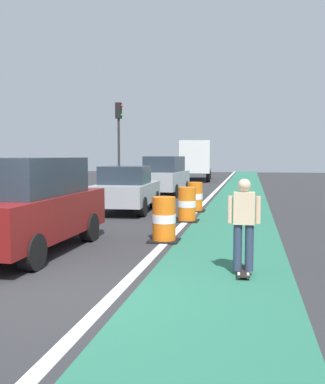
# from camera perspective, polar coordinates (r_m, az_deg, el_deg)

# --- Properties ---
(ground_plane) EXTENTS (100.00, 100.00, 0.00)m
(ground_plane) POSITION_cam_1_polar(r_m,az_deg,el_deg) (7.19, -13.30, -12.31)
(ground_plane) COLOR #2D2D30
(bike_lane_strip) EXTENTS (2.50, 80.00, 0.01)m
(bike_lane_strip) POSITION_cam_1_polar(r_m,az_deg,el_deg) (18.37, 9.61, -1.88)
(bike_lane_strip) COLOR #286B51
(bike_lane_strip) RESTS_ON ground
(lane_divider_stripe) EXTENTS (0.20, 80.00, 0.01)m
(lane_divider_stripe) POSITION_cam_1_polar(r_m,az_deg,el_deg) (18.47, 4.96, -1.79)
(lane_divider_stripe) COLOR silver
(lane_divider_stripe) RESTS_ON ground
(skateboarder_on_lane) EXTENTS (0.57, 0.81, 1.69)m
(skateboarder_on_lane) POSITION_cam_1_polar(r_m,az_deg,el_deg) (7.88, 10.36, -3.97)
(skateboarder_on_lane) COLOR black
(skateboarder_on_lane) RESTS_ON ground
(parked_suv_nearest) EXTENTS (1.95, 4.62, 2.04)m
(parked_suv_nearest) POSITION_cam_1_polar(r_m,az_deg,el_deg) (9.99, -16.78, -1.55)
(parked_suv_nearest) COLOR maroon
(parked_suv_nearest) RESTS_ON ground
(parked_sedan_second) EXTENTS (2.05, 4.17, 1.70)m
(parked_sedan_second) POSITION_cam_1_polar(r_m,az_deg,el_deg) (16.50, -4.64, 0.32)
(parked_sedan_second) COLOR #9EA0A5
(parked_sedan_second) RESTS_ON ground
(parked_suv_third) EXTENTS (2.05, 4.67, 2.04)m
(parked_suv_third) POSITION_cam_1_polar(r_m,az_deg,el_deg) (23.38, 0.29, 2.12)
(parked_suv_third) COLOR #9EA0A5
(parked_suv_third) RESTS_ON ground
(traffic_barrel_front) EXTENTS (0.73, 0.73, 1.09)m
(traffic_barrel_front) POSITION_cam_1_polar(r_m,az_deg,el_deg) (10.81, 0.19, -3.57)
(traffic_barrel_front) COLOR orange
(traffic_barrel_front) RESTS_ON ground
(traffic_barrel_mid) EXTENTS (0.73, 0.73, 1.09)m
(traffic_barrel_mid) POSITION_cam_1_polar(r_m,az_deg,el_deg) (14.10, 3.14, -1.64)
(traffic_barrel_mid) COLOR orange
(traffic_barrel_mid) RESTS_ON ground
(traffic_barrel_back) EXTENTS (0.73, 0.73, 1.09)m
(traffic_barrel_back) POSITION_cam_1_polar(r_m,az_deg,el_deg) (16.69, 4.18, -0.66)
(traffic_barrel_back) COLOR orange
(traffic_barrel_back) RESTS_ON ground
(delivery_truck_down_block) EXTENTS (2.84, 7.75, 3.23)m
(delivery_truck_down_block) POSITION_cam_1_polar(r_m,az_deg,el_deg) (37.25, 4.36, 4.32)
(delivery_truck_down_block) COLOR silver
(delivery_truck_down_block) RESTS_ON ground
(traffic_light_corner) EXTENTS (0.41, 0.32, 5.10)m
(traffic_light_corner) POSITION_cam_1_polar(r_m,az_deg,el_deg) (25.97, -5.61, 7.80)
(traffic_light_corner) COLOR #2D2D2D
(traffic_light_corner) RESTS_ON ground
(pedestrian_crossing) EXTENTS (0.34, 0.20, 1.61)m
(pedestrian_crossing) POSITION_cam_1_polar(r_m,az_deg,el_deg) (19.39, -12.28, 0.98)
(pedestrian_crossing) COLOR #33333D
(pedestrian_crossing) RESTS_ON ground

